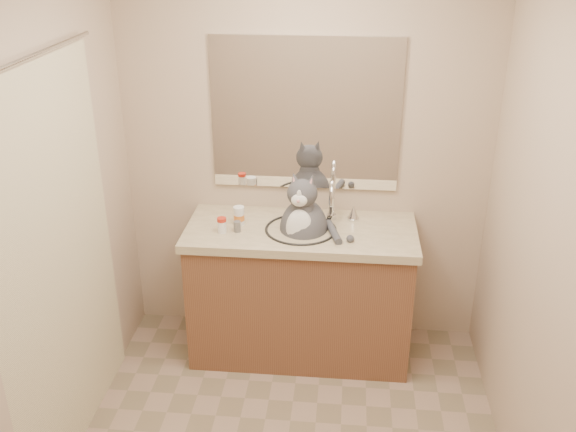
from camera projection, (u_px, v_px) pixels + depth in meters
The scene contains 8 objects.
room at pixel (284, 252), 2.70m from camera, with size 2.22×2.52×2.42m.
vanity at pixel (301, 289), 3.89m from camera, with size 1.34×0.59×1.12m.
mirror at pixel (306, 115), 3.71m from camera, with size 1.10×0.02×0.90m, color white.
shower_curtain at pixel (60, 264), 2.95m from camera, with size 0.02×1.30×1.93m.
cat at pixel (304, 226), 3.70m from camera, with size 0.39×0.37×0.56m.
pill_bottle_redcap at pixel (222, 225), 3.65m from camera, with size 0.05×0.05×0.09m.
pill_bottle_orange at pixel (239, 216), 3.75m from camera, with size 0.08×0.08×0.11m.
grey_canister at pixel (237, 226), 3.67m from camera, with size 0.05×0.05×0.06m.
Camera 1 is at (0.25, -2.38, 2.47)m, focal length 40.00 mm.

